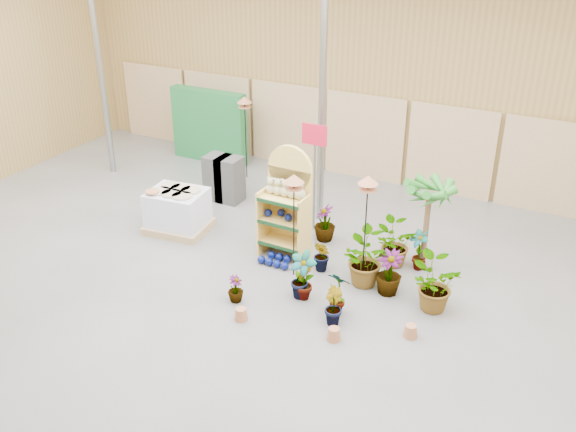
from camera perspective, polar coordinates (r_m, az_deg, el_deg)
name	(u,v)px	position (r m, az deg, el deg)	size (l,w,h in m)	color
room	(254,159)	(10.29, -3.00, 5.09)	(15.20, 12.10, 4.70)	#5D5D5D
display_shelf	(288,206)	(11.60, -0.03, 0.90)	(0.88, 0.57, 2.08)	#DFB856
teddy_bears	(287,190)	(11.35, -0.11, 2.36)	(0.78, 0.21, 0.34)	#BDB685
gazing_balls_shelf	(285,215)	(11.57, -0.29, 0.09)	(0.77, 0.26, 0.15)	#08145E
gazing_balls_floor	(276,260)	(11.62, -1.10, -3.96)	(0.63, 0.39, 0.15)	#08145E
pallet_stack	(178,211)	(12.82, -9.78, 0.48)	(1.28, 1.11, 0.87)	tan
charcoal_planters	(224,178)	(13.97, -5.71, 3.34)	(0.80, 0.50, 1.00)	#303030
trellis_stock	(209,126)	(16.07, -7.02, 7.95)	(2.00, 0.30, 1.80)	#1C6C32
offer_sign	(314,156)	(12.19, 2.36, 5.36)	(0.50, 0.08, 2.20)	gray
bird_table_front	(294,182)	(10.52, 0.53, 3.01)	(0.34, 0.34, 1.91)	black
bird_table_right	(368,184)	(10.51, 7.13, 2.87)	(0.34, 0.34, 1.93)	black
bird_table_back	(245,103)	(14.67, -3.88, 10.03)	(0.34, 0.34, 1.96)	black
palm	(430,190)	(11.12, 12.51, 2.25)	(0.70, 0.70, 1.78)	brown
potted_plant_0	(303,276)	(10.49, 1.36, -5.34)	(0.46, 0.31, 0.87)	#287726
potted_plant_1	(302,280)	(10.58, 1.23, -5.73)	(0.36, 0.29, 0.65)	#287726
potted_plant_2	(362,259)	(10.94, 6.64, -3.85)	(0.85, 0.74, 0.95)	#287726
potted_plant_3	(389,273)	(10.78, 8.97, -5.00)	(0.44, 0.44, 0.79)	#287726
potted_plant_4	(419,249)	(11.55, 11.57, -2.90)	(0.42, 0.29, 0.80)	#287726
potted_plant_5	(322,256)	(11.30, 3.06, -3.56)	(0.35, 0.28, 0.63)	#287726
potted_plant_6	(393,244)	(11.59, 9.28, -2.50)	(0.75, 0.65, 0.83)	#287726
potted_plant_7	(236,289)	(10.57, -4.68, -6.48)	(0.26, 0.26, 0.46)	#287726
potted_plant_8	(339,292)	(10.19, 4.51, -6.75)	(0.41, 0.28, 0.79)	#287726
potted_plant_9	(333,306)	(10.01, 3.99, -8.02)	(0.34, 0.27, 0.61)	#287726
potted_plant_10	(432,285)	(10.48, 12.69, -6.03)	(0.80, 0.70, 0.89)	#287726
potted_plant_11	(325,223)	(12.30, 3.30, -0.61)	(0.41, 0.41, 0.73)	#287726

